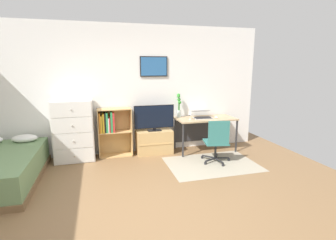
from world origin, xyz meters
name	(u,v)px	position (x,y,z in m)	size (l,w,h in m)	color
ground_plane	(144,209)	(0.00, 0.00, 0.00)	(7.20, 7.20, 0.00)	brown
wall_back_with_posters	(123,90)	(0.00, 2.43, 1.35)	(6.12, 0.09, 2.70)	white
area_rug	(212,164)	(1.54, 1.23, 0.00)	(1.70, 1.20, 0.01)	#9E937F
dresser	(74,131)	(-1.00, 2.15, 0.61)	(0.76, 0.46, 1.22)	white
bookshelf	(112,128)	(-0.27, 2.22, 0.60)	(0.68, 0.30, 1.01)	tan
tv_stand	(154,142)	(0.61, 2.17, 0.25)	(0.76, 0.41, 0.50)	tan
television	(154,118)	(0.61, 2.15, 0.78)	(0.85, 0.16, 0.55)	black
desk	(204,123)	(1.74, 2.13, 0.61)	(1.29, 0.64, 0.74)	tan
office_chair	(217,140)	(1.65, 1.28, 0.46)	(0.58, 0.57, 0.86)	#232326
laptop	(202,115)	(1.68, 2.12, 0.81)	(0.42, 0.45, 0.17)	#B7B7BC
computer_mouse	(216,117)	(1.96, 1.98, 0.76)	(0.06, 0.10, 0.03)	silver
bamboo_vase	(179,106)	(1.20, 2.28, 1.00)	(0.09, 0.10, 0.53)	silver
wine_glass	(190,113)	(1.35, 1.99, 0.87)	(0.07, 0.07, 0.18)	silver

